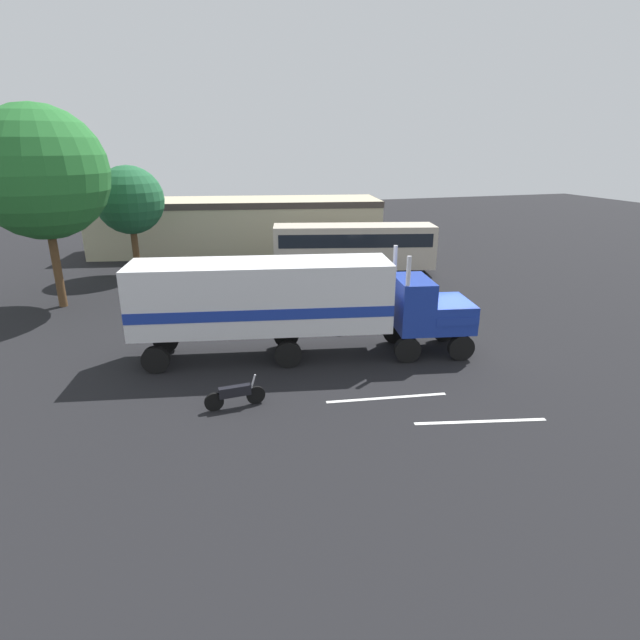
{
  "coord_description": "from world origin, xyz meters",
  "views": [
    {
      "loc": [
        -11.39,
        -18.23,
        8.61
      ],
      "look_at": [
        -5.51,
        0.96,
        1.6
      ],
      "focal_mm": 28.3,
      "sensor_mm": 36.0,
      "label": 1
    }
  ],
  "objects_px": {
    "motorcycle": "(235,394)",
    "tree_center": "(40,173)",
    "parked_car": "(217,279)",
    "person_bystander": "(353,313)",
    "semi_truck": "(289,300)",
    "tree_left": "(130,200)",
    "parked_bus": "(354,245)"
  },
  "relations": [
    {
      "from": "semi_truck",
      "to": "tree_center",
      "type": "height_order",
      "value": "tree_center"
    },
    {
      "from": "person_bystander",
      "to": "tree_center",
      "type": "relative_size",
      "value": 0.15
    },
    {
      "from": "motorcycle",
      "to": "tree_left",
      "type": "distance_m",
      "value": 21.71
    },
    {
      "from": "tree_center",
      "to": "parked_car",
      "type": "bearing_deg",
      "value": 2.32
    },
    {
      "from": "tree_center",
      "to": "semi_truck",
      "type": "bearing_deg",
      "value": -45.38
    },
    {
      "from": "semi_truck",
      "to": "tree_left",
      "type": "bearing_deg",
      "value": 111.36
    },
    {
      "from": "motorcycle",
      "to": "semi_truck",
      "type": "bearing_deg",
      "value": 52.87
    },
    {
      "from": "person_bystander",
      "to": "motorcycle",
      "type": "xyz_separation_m",
      "value": [
        -6.55,
        -6.03,
        -0.41
      ]
    },
    {
      "from": "semi_truck",
      "to": "tree_left",
      "type": "relative_size",
      "value": 1.96
    },
    {
      "from": "semi_truck",
      "to": "parked_car",
      "type": "xyz_separation_m",
      "value": [
        -1.9,
        10.97,
        -1.72
      ]
    },
    {
      "from": "parked_bus",
      "to": "parked_car",
      "type": "relative_size",
      "value": 2.55
    },
    {
      "from": "semi_truck",
      "to": "tree_center",
      "type": "bearing_deg",
      "value": 134.62
    },
    {
      "from": "parked_bus",
      "to": "parked_car",
      "type": "distance_m",
      "value": 9.93
    },
    {
      "from": "semi_truck",
      "to": "parked_bus",
      "type": "height_order",
      "value": "semi_truck"
    },
    {
      "from": "tree_center",
      "to": "person_bystander",
      "type": "bearing_deg",
      "value": -30.53
    },
    {
      "from": "tree_left",
      "to": "tree_center",
      "type": "distance_m",
      "value": 7.8
    },
    {
      "from": "person_bystander",
      "to": "parked_bus",
      "type": "relative_size",
      "value": 0.14
    },
    {
      "from": "motorcycle",
      "to": "parked_car",
      "type": "bearing_deg",
      "value": 86.29
    },
    {
      "from": "person_bystander",
      "to": "motorcycle",
      "type": "distance_m",
      "value": 8.92
    },
    {
      "from": "parked_car",
      "to": "person_bystander",
      "type": "bearing_deg",
      "value": -57.28
    },
    {
      "from": "tree_center",
      "to": "motorcycle",
      "type": "bearing_deg",
      "value": -62.07
    },
    {
      "from": "semi_truck",
      "to": "person_bystander",
      "type": "distance_m",
      "value": 4.63
    },
    {
      "from": "parked_bus",
      "to": "tree_center",
      "type": "height_order",
      "value": "tree_center"
    },
    {
      "from": "person_bystander",
      "to": "motorcycle",
      "type": "bearing_deg",
      "value": -137.38
    },
    {
      "from": "parked_bus",
      "to": "motorcycle",
      "type": "relative_size",
      "value": 5.34
    },
    {
      "from": "parked_bus",
      "to": "tree_center",
      "type": "relative_size",
      "value": 1.06
    },
    {
      "from": "parked_bus",
      "to": "motorcycle",
      "type": "distance_m",
      "value": 19.83
    },
    {
      "from": "tree_left",
      "to": "parked_bus",
      "type": "bearing_deg",
      "value": -16.21
    },
    {
      "from": "motorcycle",
      "to": "tree_center",
      "type": "relative_size",
      "value": 0.2
    },
    {
      "from": "semi_truck",
      "to": "tree_center",
      "type": "xyz_separation_m",
      "value": [
        -10.49,
        10.63,
        4.68
      ]
    },
    {
      "from": "parked_bus",
      "to": "motorcycle",
      "type": "height_order",
      "value": "parked_bus"
    },
    {
      "from": "parked_car",
      "to": "tree_center",
      "type": "height_order",
      "value": "tree_center"
    }
  ]
}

